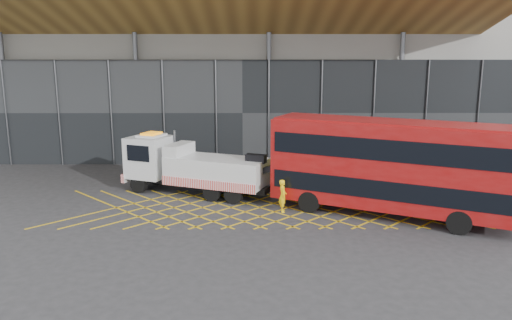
{
  "coord_description": "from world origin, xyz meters",
  "views": [
    {
      "loc": [
        2.91,
        -26.68,
        8.35
      ],
      "look_at": [
        3.0,
        1.5,
        2.4
      ],
      "focal_mm": 35.0,
      "sensor_mm": 36.0,
      "label": 1
    }
  ],
  "objects_px": {
    "bus_towed": "(390,164)",
    "recovery_truck": "(190,166)",
    "bus_second": "(499,160)",
    "worker": "(283,196)"
  },
  "relations": [
    {
      "from": "bus_second",
      "to": "worker",
      "type": "height_order",
      "value": "bus_second"
    },
    {
      "from": "recovery_truck",
      "to": "bus_second",
      "type": "height_order",
      "value": "bus_second"
    },
    {
      "from": "bus_towed",
      "to": "recovery_truck",
      "type": "bearing_deg",
      "value": -175.23
    },
    {
      "from": "bus_second",
      "to": "worker",
      "type": "distance_m",
      "value": 13.31
    },
    {
      "from": "recovery_truck",
      "to": "bus_second",
      "type": "distance_m",
      "value": 18.39
    },
    {
      "from": "bus_towed",
      "to": "bus_second",
      "type": "distance_m",
      "value": 8.26
    },
    {
      "from": "recovery_truck",
      "to": "bus_towed",
      "type": "distance_m",
      "value": 11.86
    },
    {
      "from": "recovery_truck",
      "to": "bus_towed",
      "type": "bearing_deg",
      "value": 0.03
    },
    {
      "from": "bus_towed",
      "to": "worker",
      "type": "xyz_separation_m",
      "value": [
        -5.52,
        0.75,
        -1.91
      ]
    },
    {
      "from": "recovery_truck",
      "to": "bus_towed",
      "type": "height_order",
      "value": "bus_towed"
    }
  ]
}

